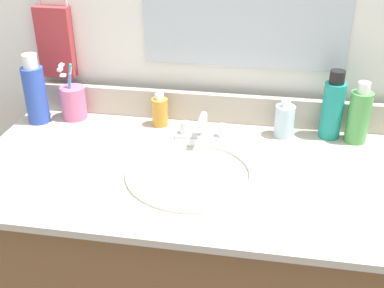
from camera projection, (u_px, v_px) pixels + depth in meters
The scene contains 14 objects.
vanity_cabinet at pixel (191, 282), 1.44m from camera, with size 1.12×0.56×0.78m, color brown.
countertop at pixel (191, 170), 1.25m from camera, with size 1.17×0.60×0.02m, color #B2A899.
backsplash at pixel (207, 107), 1.47m from camera, with size 1.17×0.02×0.09m, color #B2A899.
back_wall at pixel (209, 152), 1.62m from camera, with size 2.27×0.04×1.30m, color silver.
towel_ring at pixel (52, 2), 1.44m from camera, with size 0.10×0.10×0.01m, color silver.
hand_towel at pixel (55, 42), 1.48m from camera, with size 0.11×0.04×0.22m, color #A53338.
sink_basin at pixel (192, 184), 1.23m from camera, with size 0.34×0.34×0.11m.
faucet at pixel (203, 131), 1.37m from camera, with size 0.16×0.10×0.08m.
bottle_mouthwash_teal at pixel (333, 107), 1.35m from camera, with size 0.06×0.06×0.20m.
bottle_shampoo_blue at pixel (35, 92), 1.44m from camera, with size 0.07×0.07×0.22m.
bottle_toner_green at pixel (359, 116), 1.33m from camera, with size 0.06×0.06×0.18m.
bottle_oil_amber at pixel (160, 111), 1.44m from camera, with size 0.05×0.05×0.10m.
bottle_gel_clear at pixel (284, 120), 1.38m from camera, with size 0.06×0.06×0.11m.
cup_pink at pixel (73, 102), 1.48m from camera, with size 0.08×0.08×0.18m.
Camera 1 is at (0.18, -1.05, 1.45)m, focal length 44.33 mm.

